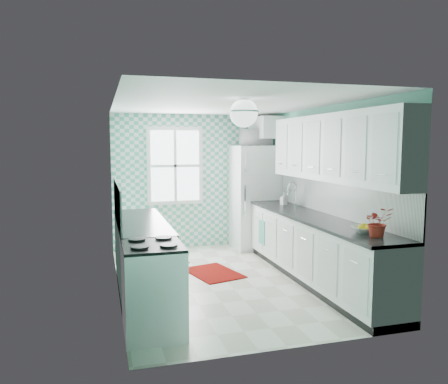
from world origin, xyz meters
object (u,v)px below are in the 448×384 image
object	(u,v)px
fruit_bowl	(365,230)
potted_plant	(378,222)
ceiling_light	(244,113)
microwave	(256,137)
fridge	(255,197)
stove	(153,287)
sink	(287,207)

from	to	relation	value
fruit_bowl	potted_plant	xyz separation A→B (m)	(0.00, -0.23, 0.13)
ceiling_light	microwave	size ratio (longest dim) A/B	0.64
ceiling_light	microwave	world-z (taller)	ceiling_light
ceiling_light	fridge	size ratio (longest dim) A/B	0.18
stove	potted_plant	bearing A→B (deg)	-7.37
fridge	fruit_bowl	size ratio (longest dim) A/B	6.54
stove	potted_plant	xyz separation A→B (m)	(2.40, -0.37, 0.62)
fridge	sink	bearing A→B (deg)	-85.08
microwave	potted_plant	bearing A→B (deg)	92.17
fridge	potted_plant	bearing A→B (deg)	-88.06
fridge	potted_plant	xyz separation A→B (m)	(0.09, -3.64, 0.14)
stove	fruit_bowl	size ratio (longest dim) A/B	3.13
sink	potted_plant	xyz separation A→B (m)	(-0.00, -2.42, 0.17)
stove	fruit_bowl	bearing A→B (deg)	-1.92
fruit_bowl	potted_plant	distance (m)	0.26
ceiling_light	fruit_bowl	size ratio (longest dim) A/B	1.19
fridge	potted_plant	world-z (taller)	fridge
fruit_bowl	stove	bearing A→B (deg)	176.66
sink	microwave	xyz separation A→B (m)	(-0.09, 1.23, 1.14)
ceiling_light	microwave	bearing A→B (deg)	67.01
stove	potted_plant	size ratio (longest dim) A/B	2.77
sink	potted_plant	distance (m)	2.42
fruit_bowl	ceiling_light	bearing A→B (deg)	146.41
ceiling_light	fridge	bearing A→B (deg)	67.01
potted_plant	ceiling_light	bearing A→B (deg)	139.41
potted_plant	microwave	xyz separation A→B (m)	(-0.09, 3.64, 0.97)
ceiling_light	stove	world-z (taller)	ceiling_light
ceiling_light	fruit_bowl	xyz separation A→B (m)	(1.20, -0.80, -1.35)
stove	microwave	distance (m)	4.31
fruit_bowl	microwave	bearing A→B (deg)	91.51
fridge	fruit_bowl	world-z (taller)	fridge
fridge	microwave	world-z (taller)	microwave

